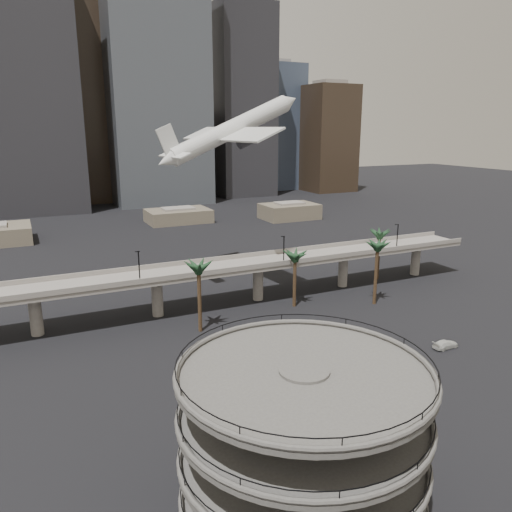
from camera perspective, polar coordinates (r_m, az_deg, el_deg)
name	(u,v)px	position (r m, az deg, el deg)	size (l,w,h in m)	color
ground	(383,464)	(61.63, 14.32, -22.00)	(700.00, 700.00, 0.00)	black
parking_ramp	(302,436)	(46.96, 5.33, -19.77)	(22.20, 22.20, 17.35)	#4A4845
overpass	(209,273)	(102.10, -5.34, -1.97)	(130.00, 9.30, 14.70)	gray
palm_trees	(320,251)	(103.79, 7.27, 0.52)	(54.40, 18.40, 14.00)	#45311D
low_buildings	(144,221)	(186.84, -12.63, 3.90)	(135.00, 27.50, 6.80)	brown
skyline	(120,107)	(258.90, -15.26, 16.11)	(269.00, 86.00, 124.35)	#7E6F57
airborne_jet	(231,130)	(113.99, -2.84, 14.15)	(37.01, 33.81, 17.70)	silver
car_a	(257,423)	(65.17, 0.08, -18.50)	(1.70, 4.22, 1.44)	#B23E19
car_b	(324,372)	(77.01, 7.79, -13.00)	(1.74, 4.98, 1.64)	black
car_c	(445,344)	(91.23, 20.84, -9.41)	(1.95, 4.79, 1.39)	silver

